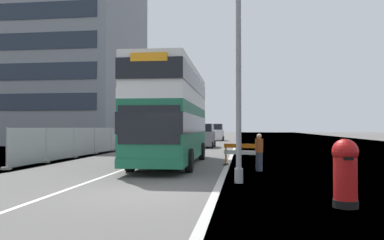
{
  "coord_description": "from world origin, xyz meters",
  "views": [
    {
      "loc": [
        2.9,
        -10.68,
        1.88
      ],
      "look_at": [
        0.71,
        5.73,
        2.2
      ],
      "focal_mm": 36.07,
      "sensor_mm": 36.0,
      "label": 1
    }
  ],
  "objects": [
    {
      "name": "car_oncoming_near",
      "position": [
        -0.75,
        25.5,
        1.04
      ],
      "size": [
        1.9,
        4.32,
        2.22
      ],
      "color": "slate",
      "rests_on": "ground"
    },
    {
      "name": "double_decker_bus",
      "position": [
        -0.68,
        8.59,
        2.56
      ],
      "size": [
        3.01,
        11.02,
        4.82
      ],
      "color": "#196042",
      "rests_on": "ground"
    },
    {
      "name": "pedestrian_at_kerb",
      "position": [
        3.58,
        6.22,
        0.8
      ],
      "size": [
        0.34,
        0.34,
        1.61
      ],
      "color": "#2D3342",
      "rests_on": "ground"
    },
    {
      "name": "car_receding_far",
      "position": [
        -0.85,
        44.31,
        1.11
      ],
      "size": [
        1.93,
        4.19,
        2.38
      ],
      "color": "silver",
      "rests_on": "ground"
    },
    {
      "name": "backdrop_office_block",
      "position": [
        -25.32,
        33.51,
        10.7
      ],
      "size": [
        29.83,
        16.45,
        21.39
      ],
      "color": "gray",
      "rests_on": "ground"
    },
    {
      "name": "ground",
      "position": [
        0.55,
        0.12,
        -0.05
      ],
      "size": [
        140.0,
        280.0,
        0.1
      ],
      "color": "#565451"
    },
    {
      "name": "red_pillar_postbox",
      "position": [
        5.28,
        -1.21,
        0.89
      ],
      "size": [
        0.6,
        0.6,
        1.61
      ],
      "color": "black",
      "rests_on": "ground"
    },
    {
      "name": "construction_site_fence",
      "position": [
        -7.55,
        18.83,
        0.91
      ],
      "size": [
        0.44,
        27.4,
        1.91
      ],
      "color": "#A8AAAD",
      "rests_on": "ground"
    },
    {
      "name": "lamppost_foreground",
      "position": [
        2.75,
        2.48,
        3.85
      ],
      "size": [
        0.29,
        0.7,
        8.16
      ],
      "color": "gray",
      "rests_on": "ground"
    },
    {
      "name": "roadworks_barrier",
      "position": [
        2.81,
        8.37,
        0.67
      ],
      "size": [
        1.79,
        0.86,
        1.08
      ],
      "color": "orange",
      "rests_on": "ground"
    },
    {
      "name": "car_receding_mid",
      "position": [
        -5.07,
        35.37,
        1.04
      ],
      "size": [
        2.08,
        3.96,
        2.24
      ],
      "color": "navy",
      "rests_on": "ground"
    },
    {
      "name": "bare_tree_far_verge_near",
      "position": [
        -12.92,
        30.36,
        2.31
      ],
      "size": [
        2.93,
        2.66,
        4.65
      ],
      "color": "#4C3D2D",
      "rests_on": "ground"
    }
  ]
}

